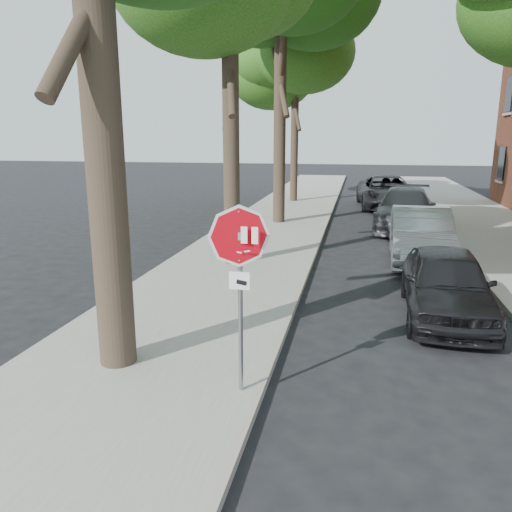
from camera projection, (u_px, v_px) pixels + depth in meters
The scene contains 12 objects.
ground at pixel (291, 402), 6.87m from camera, with size 120.00×120.00×0.00m, color black.
sidewalk_left at pixel (268, 232), 18.77m from camera, with size 4.00×55.00×0.12m, color gray.
sidewalk_right at pixel (511, 241), 17.11m from camera, with size 4.00×55.00×0.12m, color gray.
curb_left at pixel (322, 234), 18.37m from camera, with size 0.12×55.00×0.13m, color #9E9384.
curb_right at pixel (448, 239), 17.51m from camera, with size 0.12×55.00×0.13m, color #9E9384.
stop_sign at pixel (240, 264), 6.53m from camera, with size 0.76×0.34×2.61m.
tree_mid_b at pixel (281, 16), 18.91m from camera, with size 5.88×5.46×10.36m.
tree_far at pixel (296, 64), 25.81m from camera, with size 5.29×4.91×9.33m.
car_a at pixel (446, 284), 10.00m from camera, with size 1.64×4.07×1.39m, color black.
car_b at pixel (420, 235), 14.42m from camera, with size 1.63×4.67×1.54m, color #919498.
car_c at pixel (405, 209), 19.52m from camera, with size 2.21×5.44×1.58m, color #47484C.
car_d at pixel (387, 192), 25.23m from camera, with size 2.67×5.79×1.61m, color black.
Camera 1 is at (0.78, -6.17, 3.58)m, focal length 35.00 mm.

